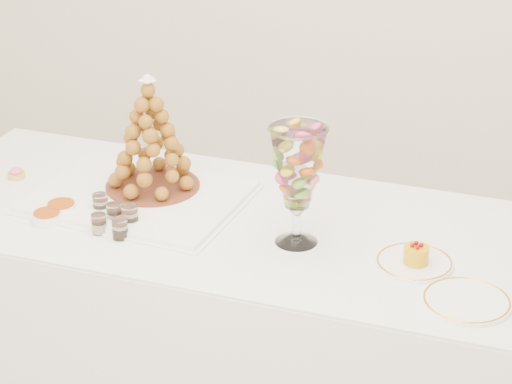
% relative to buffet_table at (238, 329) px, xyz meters
% --- Properties ---
extents(buffet_table, '(2.19, 0.93, 0.82)m').
position_rel_buffet_table_xyz_m(buffet_table, '(0.00, 0.00, 0.00)').
color(buffet_table, white).
rests_on(buffet_table, ground).
extents(lace_tray, '(0.71, 0.56, 0.02)m').
position_rel_buffet_table_xyz_m(lace_tray, '(-0.36, 0.03, 0.42)').
color(lace_tray, white).
rests_on(lace_tray, buffet_table).
extents(macaron_vase, '(0.17, 0.17, 0.37)m').
position_rel_buffet_table_xyz_m(macaron_vase, '(0.22, -0.08, 0.66)').
color(macaron_vase, white).
rests_on(macaron_vase, buffet_table).
extents(cake_plate, '(0.23, 0.23, 0.01)m').
position_rel_buffet_table_xyz_m(cake_plate, '(0.58, -0.10, 0.42)').
color(cake_plate, white).
rests_on(cake_plate, buffet_table).
extents(spare_plate, '(0.24, 0.24, 0.01)m').
position_rel_buffet_table_xyz_m(spare_plate, '(0.75, -0.27, 0.42)').
color(spare_plate, white).
rests_on(spare_plate, buffet_table).
extents(pink_tart, '(0.06, 0.06, 0.04)m').
position_rel_buffet_table_xyz_m(pink_tart, '(-0.83, 0.07, 0.43)').
color(pink_tart, tan).
rests_on(pink_tart, buffet_table).
extents(verrine_a, '(0.06, 0.06, 0.07)m').
position_rel_buffet_table_xyz_m(verrine_a, '(-0.43, -0.09, 0.45)').
color(verrine_a, white).
rests_on(verrine_a, buffet_table).
extents(verrine_b, '(0.05, 0.05, 0.07)m').
position_rel_buffet_table_xyz_m(verrine_b, '(-0.36, -0.14, 0.45)').
color(verrine_b, white).
rests_on(verrine_b, buffet_table).
extents(verrine_c, '(0.07, 0.07, 0.07)m').
position_rel_buffet_table_xyz_m(verrine_c, '(-0.31, -0.14, 0.45)').
color(verrine_c, white).
rests_on(verrine_c, buffet_table).
extents(verrine_d, '(0.05, 0.05, 0.06)m').
position_rel_buffet_table_xyz_m(verrine_d, '(-0.38, -0.21, 0.44)').
color(verrine_d, white).
rests_on(verrine_d, buffet_table).
extents(verrine_e, '(0.06, 0.06, 0.07)m').
position_rel_buffet_table_xyz_m(verrine_e, '(-0.30, -0.22, 0.45)').
color(verrine_e, white).
rests_on(verrine_e, buffet_table).
extents(ramekin_back, '(0.10, 0.10, 0.03)m').
position_rel_buffet_table_xyz_m(ramekin_back, '(-0.56, -0.12, 0.43)').
color(ramekin_back, white).
rests_on(ramekin_back, buffet_table).
extents(ramekin_front, '(0.09, 0.09, 0.03)m').
position_rel_buffet_table_xyz_m(ramekin_front, '(-0.57, -0.19, 0.43)').
color(ramekin_front, white).
rests_on(ramekin_front, buffet_table).
extents(croquembouche, '(0.32, 0.32, 0.39)m').
position_rel_buffet_table_xyz_m(croquembouche, '(-0.33, 0.10, 0.63)').
color(croquembouche, brown).
rests_on(croquembouche, lace_tray).
extents(mousse_cake, '(0.07, 0.07, 0.06)m').
position_rel_buffet_table_xyz_m(mousse_cake, '(0.59, -0.11, 0.45)').
color(mousse_cake, '#CE9809').
rests_on(mousse_cake, cake_plate).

